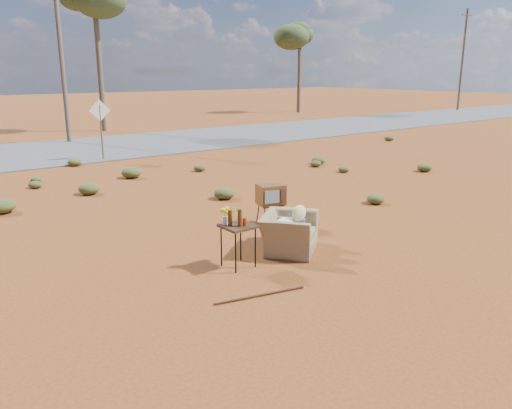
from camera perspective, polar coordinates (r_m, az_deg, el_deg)
ground at (r=8.38m, az=3.24°, el=-7.24°), size 140.00×140.00×0.00m
highway at (r=21.70m, az=-23.58°, el=5.41°), size 140.00×7.00×0.04m
armchair at (r=9.07m, az=3.74°, el=-2.56°), size 1.35×1.39×0.93m
tv_unit at (r=10.48m, az=1.71°, el=1.09°), size 0.63×0.56×0.87m
side_table at (r=8.18m, az=-2.39°, el=-2.19°), size 0.51×0.51×1.02m
rusty_bar at (r=7.36m, az=0.46°, el=-10.32°), size 1.40×0.37×0.04m
road_sign at (r=19.11m, az=-17.37°, el=9.33°), size 0.78×0.06×2.19m
eucalyptus_center at (r=28.88m, az=-17.94°, el=20.80°), size 3.20×3.20×7.60m
eucalyptus_right at (r=40.41m, az=5.05°, el=18.88°), size 3.20×3.20×7.10m
utility_pole_center at (r=24.43m, az=-21.44°, el=16.31°), size 1.40×0.20×8.00m
utility_pole_east at (r=45.54m, az=22.54°, el=15.14°), size 1.40×0.20×8.00m
scrub_patch at (r=11.52m, az=-14.39°, el=-0.72°), size 17.49×8.07×0.33m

